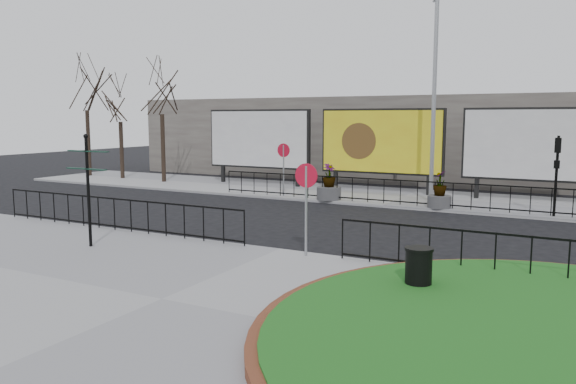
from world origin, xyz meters
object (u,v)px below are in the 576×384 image
Objects in this scene: lamp_post at (434,93)px; fingerpost_sign at (88,179)px; planter_c at (440,194)px; billboard_mid at (381,142)px; planter_a at (329,187)px; litter_bin at (418,270)px.

lamp_post is 2.88× the size of fingerpost_sign.
planter_c is (0.74, -1.60, -4.14)m from lamp_post.
billboard_mid is 4.22m from planter_a.
planter_a is at bearing -108.32° from billboard_mid.
lamp_post is at bearing 67.93° from fingerpost_sign.
lamp_post reaches higher than fingerpost_sign.
litter_bin is (9.44, 0.09, -1.44)m from fingerpost_sign.
billboard_mid is 4.23m from lamp_post.
lamp_post is 5.71× the size of planter_a.
fingerpost_sign is at bearing -121.56° from planter_c.
billboard_mid is 0.67× the size of lamp_post.
litter_bin is 11.82m from planter_c.
planter_c is at bearing -43.65° from billboard_mid.
lamp_post is 14.18m from litter_bin.
planter_a is (-1.18, -3.57, -1.91)m from billboard_mid.
planter_c reaches higher than litter_bin.
planter_a is at bearing 121.76° from litter_bin.
billboard_mid is 5.52m from planter_c.
fingerpost_sign is (-3.44, -15.26, -0.54)m from billboard_mid.
fingerpost_sign reaches higher than planter_c.
planter_a is at bearing 82.89° from fingerpost_sign.
billboard_mid is 6.31× the size of litter_bin.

